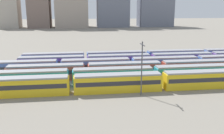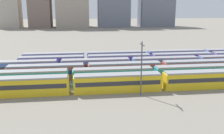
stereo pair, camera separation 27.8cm
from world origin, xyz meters
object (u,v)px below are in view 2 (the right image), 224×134
object	(u,v)px
train_track_1	(192,73)
train_track_3	(165,64)
train_track_4	(151,60)
train_track_5	(176,56)
train_track_2	(161,68)
catenary_pole_2	(141,66)
train_track_0	(118,82)

from	to	relation	value
train_track_1	train_track_3	distance (m)	10.86
train_track_1	train_track_4	world-z (taller)	same
train_track_4	train_track_5	bearing A→B (deg)	28.73
train_track_1	train_track_3	world-z (taller)	same
train_track_2	catenary_pole_2	world-z (taller)	catenary_pole_2
train_track_2	train_track_4	xyz separation A→B (m)	(0.29, 10.40, 0.00)
train_track_5	catenary_pole_2	xyz separation A→B (m)	(-18.32, -28.85, 3.99)
catenary_pole_2	train_track_0	bearing A→B (deg)	145.89
train_track_0	train_track_1	bearing A→B (deg)	15.64
train_track_3	catenary_pole_2	world-z (taller)	catenary_pole_2
train_track_5	train_track_4	bearing A→B (deg)	-151.27
train_track_2	train_track_5	distance (m)	18.41
train_track_0	catenary_pole_2	size ratio (longest dim) A/B	5.23
train_track_1	train_track_3	xyz separation A→B (m)	(-3.14, 10.40, 0.00)
catenary_pole_2	train_track_1	bearing A→B (deg)	29.24
train_track_0	train_track_3	bearing A→B (deg)	45.31
train_track_2	train_track_1	bearing A→B (deg)	-41.74
train_track_3	catenary_pole_2	bearing A→B (deg)	-121.34
train_track_3	train_track_4	bearing A→B (deg)	114.71
train_track_1	train_track_0	bearing A→B (deg)	-164.36
train_track_2	train_track_0	bearing A→B (deg)	-140.79
train_track_1	train_track_3	size ratio (longest dim) A/B	1.00
train_track_0	train_track_4	bearing A→B (deg)	57.92
train_track_3	train_track_4	world-z (taller)	same
train_track_0	train_track_3	size ratio (longest dim) A/B	0.60
catenary_pole_2	train_track_2	bearing A→B (deg)	57.17
train_track_5	catenary_pole_2	size ratio (longest dim) A/B	8.77
train_track_0	train_track_5	bearing A→B (deg)	49.10
train_track_4	catenary_pole_2	bearing A→B (deg)	-110.49
train_track_2	train_track_3	distance (m)	5.85
train_track_0	train_track_1	world-z (taller)	same
train_track_0	catenary_pole_2	bearing A→B (deg)	-34.11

